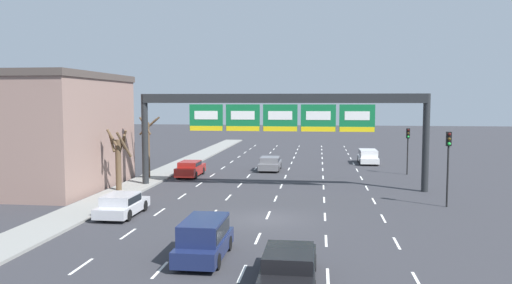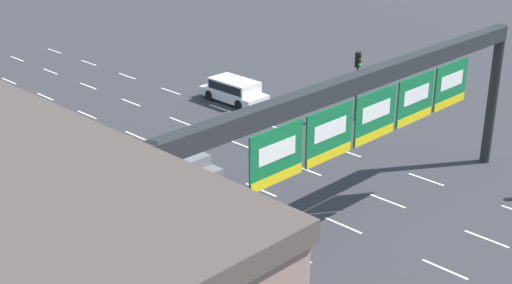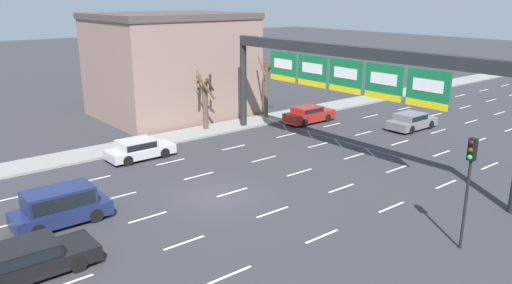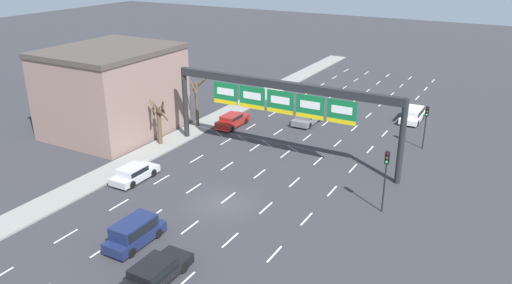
# 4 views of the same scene
# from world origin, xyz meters

# --- Properties ---
(ground_plane) EXTENTS (220.00, 220.00, 0.00)m
(ground_plane) POSITION_xyz_m (0.00, 0.00, 0.00)
(ground_plane) COLOR #333338
(sidewalk_left) EXTENTS (2.80, 110.00, 0.15)m
(sidewalk_left) POSITION_xyz_m (-11.30, 0.00, 0.07)
(sidewalk_left) COLOR gray
(sidewalk_left) RESTS_ON ground_plane
(lane_dashes) EXTENTS (13.32, 67.00, 0.01)m
(lane_dashes) POSITION_xyz_m (0.00, 13.50, 0.00)
(lane_dashes) COLOR white
(lane_dashes) RESTS_ON ground_plane
(sign_gantry) EXTENTS (21.91, 0.70, 7.23)m
(sign_gantry) POSITION_xyz_m (0.00, 10.01, 5.85)
(sign_gantry) COLOR #232628
(sign_gantry) RESTS_ON ground_plane
(building_near) EXTENTS (10.65, 12.39, 8.78)m
(building_near) POSITION_xyz_m (-18.32, 8.00, 4.40)
(building_near) COLOR gray
(building_near) RESTS_ON ground_plane
(suv_navy) EXTENTS (1.82, 4.29, 1.73)m
(suv_navy) POSITION_xyz_m (-1.87, -7.41, 0.96)
(suv_navy) COLOR #19234C
(suv_navy) RESTS_ON ground_plane
(car_silver) EXTENTS (1.89, 4.29, 1.30)m
(car_silver) POSITION_xyz_m (-8.45, -0.24, 0.70)
(car_silver) COLOR #B7B7BC
(car_silver) RESTS_ON ground_plane
(car_red) EXTENTS (1.79, 4.52, 1.38)m
(car_red) POSITION_xyz_m (-8.40, 15.12, 0.74)
(car_red) COLOR maroon
(car_red) RESTS_ON ground_plane
(car_grey) EXTENTS (1.94, 4.36, 1.32)m
(car_grey) POSITION_xyz_m (-1.75, 19.85, 0.71)
(car_grey) COLOR slate
(car_grey) RESTS_ON ground_plane
(car_black) EXTENTS (1.96, 4.76, 1.33)m
(car_black) POSITION_xyz_m (1.88, -9.86, 0.72)
(car_black) COLOR black
(car_black) RESTS_ON ground_plane
(traffic_light_mid_block) EXTENTS (0.30, 0.35, 4.77)m
(traffic_light_mid_block) POSITION_xyz_m (10.98, 4.68, 3.40)
(traffic_light_mid_block) COLOR black
(traffic_light_mid_block) RESTS_ON ground_plane
(tree_bare_closest) EXTENTS (1.76, 1.66, 4.51)m
(tree_bare_closest) POSITION_xyz_m (-11.64, 7.06, 2.55)
(tree_bare_closest) COLOR brown
(tree_bare_closest) RESTS_ON sidewalk_left
(tree_bare_second) EXTENTS (1.83, 1.62, 5.20)m
(tree_bare_second) POSITION_xyz_m (-11.60, 13.24, 2.92)
(tree_bare_second) COLOR brown
(tree_bare_second) RESTS_ON sidewalk_left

